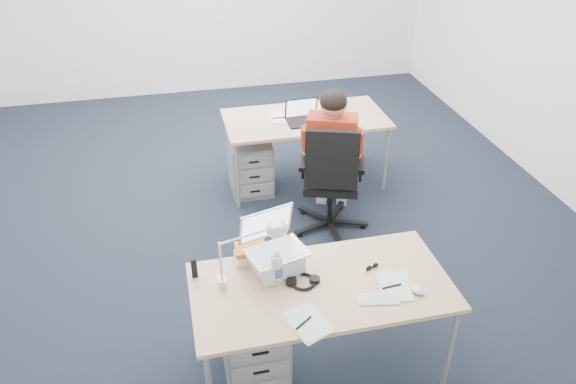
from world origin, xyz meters
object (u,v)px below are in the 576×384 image
(silver_laptop, at_px, (277,246))
(bear_figurine, at_px, (269,269))
(water_bottle, at_px, (277,267))
(cordless_phone, at_px, (194,268))
(drawer_pedestal_far, at_px, (250,165))
(can_koozie, at_px, (293,267))
(computer_mouse, at_px, (417,290))
(office_chair, at_px, (330,200))
(desk_lamp, at_px, (242,254))
(sunglasses, at_px, (372,267))
(dark_laptop, at_px, (304,112))
(desk_near, at_px, (321,291))
(seated_person, at_px, (332,156))
(drawer_pedestal_near, at_px, (254,342))
(wireless_keyboard, at_px, (379,299))
(far_cup, at_px, (344,103))
(headphones, at_px, (303,281))
(book_stack, at_px, (252,253))
(desk_far, at_px, (305,122))

(silver_laptop, height_order, bear_figurine, silver_laptop)
(water_bottle, bearing_deg, cordless_phone, 161.61)
(drawer_pedestal_far, height_order, can_koozie, can_koozie)
(computer_mouse, distance_m, can_koozie, 0.76)
(office_chair, xyz_separation_m, desk_lamp, (-1.00, -1.41, 0.64))
(sunglasses, xyz_separation_m, dark_laptop, (0.12, 2.22, 0.11))
(office_chair, xyz_separation_m, bear_figurine, (-0.83, -1.40, 0.49))
(desk_near, relative_size, silver_laptop, 4.16)
(drawer_pedestal_far, distance_m, silver_laptop, 2.31)
(seated_person, height_order, dark_laptop, seated_person)
(office_chair, xyz_separation_m, dark_laptop, (-0.06, 0.76, 0.54))
(desk_lamp, bearing_deg, drawer_pedestal_near, -45.21)
(wireless_keyboard, bearing_deg, far_cup, 87.00)
(silver_laptop, height_order, sunglasses, silver_laptop)
(can_koozie, bearing_deg, desk_lamp, -179.35)
(office_chair, distance_m, cordless_phone, 1.89)
(cordless_phone, distance_m, sunglasses, 1.12)
(seated_person, distance_m, headphones, 1.82)
(bear_figurine, bearing_deg, cordless_phone, 158.44)
(desk_near, height_order, sunglasses, sunglasses)
(can_koozie, distance_m, book_stack, 0.31)
(can_koozie, relative_size, book_stack, 0.57)
(drawer_pedestal_near, bearing_deg, can_koozie, 14.86)
(sunglasses, bearing_deg, desk_near, 173.38)
(desk_near, height_order, far_cup, far_cup)
(cordless_phone, bearing_deg, sunglasses, -10.57)
(computer_mouse, height_order, sunglasses, computer_mouse)
(drawer_pedestal_far, xyz_separation_m, cordless_phone, (-0.70, -2.15, 0.52))
(desk_near, bearing_deg, water_bottle, 161.01)
(sunglasses, bearing_deg, can_koozie, 154.60)
(drawer_pedestal_near, bearing_deg, computer_mouse, -14.49)
(desk_far, bearing_deg, office_chair, -89.37)
(office_chair, xyz_separation_m, can_koozie, (-0.68, -1.41, 0.48))
(seated_person, distance_m, computer_mouse, 1.92)
(desk_near, xyz_separation_m, headphones, (-0.10, 0.04, 0.06))
(desk_far, distance_m, cordless_phone, 2.52)
(desk_far, distance_m, headphones, 2.47)
(wireless_keyboard, bearing_deg, seated_person, 92.02)
(desk_lamp, relative_size, dark_laptop, 1.37)
(desk_near, xyz_separation_m, cordless_phone, (-0.75, 0.25, 0.11))
(seated_person, bearing_deg, dark_laptop, 122.46)
(desk_lamp, bearing_deg, seated_person, 75.02)
(desk_near, height_order, desk_far, same)
(desk_near, relative_size, computer_mouse, 15.34)
(drawer_pedestal_near, height_order, dark_laptop, dark_laptop)
(water_bottle, xyz_separation_m, sunglasses, (0.62, -0.01, -0.11))
(bear_figurine, bearing_deg, drawer_pedestal_near, -155.00)
(book_stack, height_order, sunglasses, book_stack)
(desk_far, bearing_deg, book_stack, -113.38)
(bear_figurine, distance_m, desk_lamp, 0.22)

